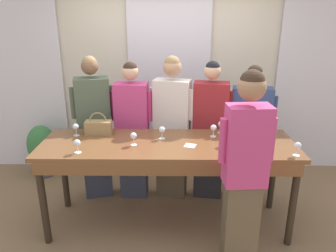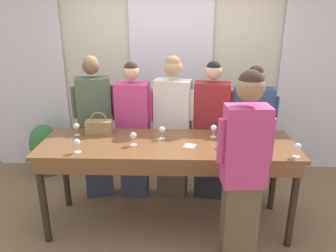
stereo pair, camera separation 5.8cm
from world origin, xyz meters
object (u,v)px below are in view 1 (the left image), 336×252
wine_glass_back_right (77,143)px  potted_plant (42,148)px  tasting_bar (168,153)px  wine_glass_center_mid (162,130)px  wine_glass_front_right (221,125)px  wine_glass_near_host (76,127)px  wine_glass_center_right (213,128)px  wine_glass_back_mid (263,132)px  guest_olive_jacket (95,128)px  wine_bottle (270,125)px  wine_glass_center_left (133,136)px  wine_glass_front_mid (298,146)px  wine_glass_front_left (250,131)px  guest_cream_sweater (172,127)px  guest_navy_coat (250,133)px  host_pouring (245,171)px  guest_striped_shirt (210,131)px  handbag (98,127)px  wine_glass_back_left (226,137)px  guest_pink_top (133,131)px

wine_glass_back_right → potted_plant: size_ratio=0.18×
tasting_bar → wine_glass_center_mid: 0.25m
wine_glass_front_right → wine_glass_near_host: size_ratio=1.00×
wine_glass_center_right → wine_glass_back_mid: size_ratio=1.00×
guest_olive_jacket → potted_plant: bearing=149.9°
wine_bottle → guest_olive_jacket: size_ratio=0.18×
wine_glass_center_left → wine_glass_front_mid: bearing=-8.7°
wine_glass_front_left → potted_plant: size_ratio=0.18×
wine_glass_back_mid → guest_olive_jacket: (-1.86, 0.53, -0.16)m
wine_glass_front_mid → wine_glass_back_mid: bearing=119.3°
guest_cream_sweater → wine_bottle: bearing=-20.5°
tasting_bar → guest_cream_sweater: guest_cream_sweater is taller
wine_glass_front_left → wine_glass_front_right: size_ratio=1.00×
guest_cream_sweater → wine_glass_front_left: bearing=-33.0°
wine_glass_center_left → wine_glass_center_mid: same height
guest_navy_coat → wine_glass_front_mid: bearing=-76.6°
wine_glass_center_mid → guest_olive_jacket: 0.98m
wine_glass_front_right → host_pouring: (0.07, -0.92, -0.08)m
wine_glass_back_mid → guest_striped_shirt: guest_striped_shirt is taller
wine_glass_front_left → guest_striped_shirt: (-0.34, 0.52, -0.19)m
handbag → guest_striped_shirt: guest_striped_shirt is taller
guest_cream_sweater → potted_plant: 1.95m
potted_plant → wine_bottle: bearing=-17.5°
wine_glass_center_mid → guest_striped_shirt: bearing=41.9°
wine_glass_back_left → wine_glass_back_mid: same height
wine_glass_center_right → guest_olive_jacket: (-1.36, 0.43, -0.16)m
wine_glass_front_left → guest_pink_top: guest_pink_top is taller
guest_navy_coat → host_pouring: size_ratio=0.91×
host_pouring → wine_glass_center_right: bearing=101.7°
guest_olive_jacket → host_pouring: (1.53, -1.23, 0.07)m
wine_glass_front_left → potted_plant: bearing=158.4°
wine_glass_front_mid → wine_glass_back_mid: 0.44m
host_pouring → guest_striped_shirt: bearing=96.9°
wine_glass_front_left → wine_glass_back_right: size_ratio=1.00×
guest_cream_sweater → wine_glass_center_left: bearing=-119.3°
wine_glass_front_left → wine_glass_back_left: (-0.27, -0.16, 0.00)m
wine_bottle → guest_cream_sweater: (-1.04, 0.39, -0.16)m
guest_pink_top → host_pouring: host_pouring is taller
guest_striped_shirt → wine_glass_near_host: bearing=-164.2°
wine_glass_near_host → guest_striped_shirt: bearing=15.8°
tasting_bar → wine_glass_near_host: size_ratio=19.38×
guest_navy_coat → wine_glass_front_left: bearing=-104.2°
wine_bottle → guest_navy_coat: guest_navy_coat is taller
wine_glass_near_host → wine_glass_back_mid: bearing=-3.3°
wine_glass_front_left → wine_glass_back_right: bearing=-168.3°
wine_bottle → wine_glass_back_left: (-0.51, -0.29, -0.02)m
wine_glass_center_mid → wine_glass_back_right: size_ratio=1.00×
wine_bottle → wine_glass_center_mid: 1.15m
wine_bottle → guest_olive_jacket: 2.01m
wine_glass_center_right → wine_glass_near_host: (-1.46, 0.02, 0.00)m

